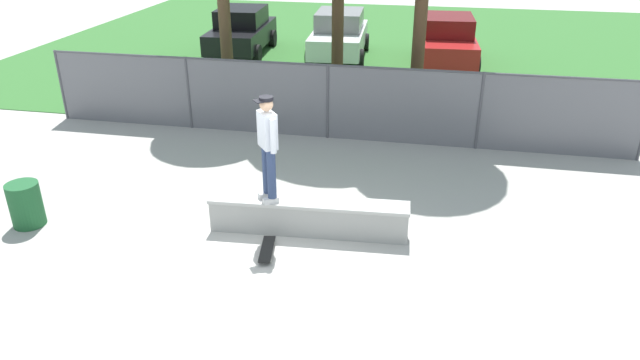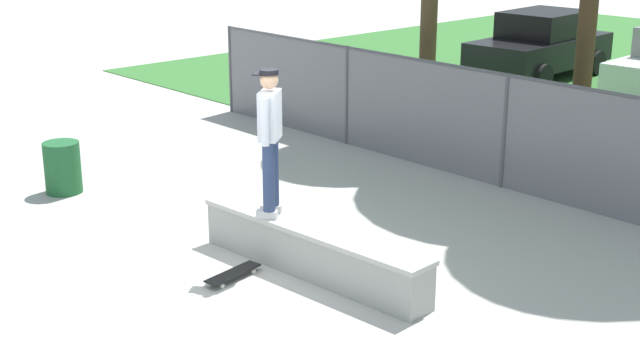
% 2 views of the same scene
% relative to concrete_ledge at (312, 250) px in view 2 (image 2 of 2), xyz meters
% --- Properties ---
extents(ground_plane, '(80.00, 80.00, 0.00)m').
position_rel_concrete_ledge_xyz_m(ground_plane, '(-0.52, -0.98, -0.31)').
color(ground_plane, '#ADAAA3').
extents(concrete_ledge, '(3.48, 0.69, 0.61)m').
position_rel_concrete_ledge_xyz_m(concrete_ledge, '(0.00, 0.00, 0.00)').
color(concrete_ledge, '#999993').
rests_on(concrete_ledge, ground).
extents(skateboarder, '(0.43, 0.50, 1.84)m').
position_rel_concrete_ledge_xyz_m(skateboarder, '(-0.65, -0.09, 1.33)').
color(skateboarder, beige).
rests_on(skateboarder, concrete_ledge).
extents(skateboard, '(0.32, 0.82, 0.09)m').
position_rel_concrete_ledge_xyz_m(skateboard, '(-0.53, -0.81, -0.23)').
color(skateboard, black).
rests_on(skateboard, ground).
extents(chainlink_fence, '(14.17, 0.07, 1.82)m').
position_rel_concrete_ledge_xyz_m(chainlink_fence, '(-0.52, 4.50, 0.68)').
color(chainlink_fence, '#4C4C51').
rests_on(chainlink_fence, ground).
extents(car_black, '(2.21, 4.30, 1.66)m').
position_rel_concrete_ledge_xyz_m(car_black, '(-5.31, 12.50, 0.53)').
color(car_black, black).
rests_on(car_black, ground).
extents(trash_bin, '(0.56, 0.56, 0.80)m').
position_rel_concrete_ledge_xyz_m(trash_bin, '(-4.95, -0.73, 0.09)').
color(trash_bin, '#1E592D').
rests_on(trash_bin, ground).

